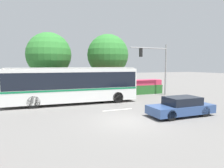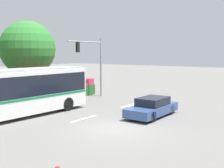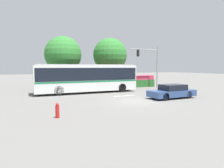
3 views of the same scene
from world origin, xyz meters
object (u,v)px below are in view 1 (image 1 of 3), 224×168
at_px(city_bus, 73,83).
at_px(sedan_foreground, 181,107).
at_px(street_tree_centre, 108,55).
at_px(traffic_light_pole, 158,62).
at_px(street_tree_left, 49,55).

bearing_deg(city_bus, sedan_foreground, -48.47).
bearing_deg(street_tree_centre, sedan_foreground, -87.20).
relative_size(city_bus, sedan_foreground, 2.54).
distance_m(sedan_foreground, traffic_light_pole, 9.66).
relative_size(traffic_light_pole, street_tree_centre, 0.80).
bearing_deg(city_bus, street_tree_left, 109.11).
xyz_separation_m(city_bus, street_tree_left, (-1.58, 5.18, 2.71)).
height_order(street_tree_left, street_tree_centre, street_tree_centre).
xyz_separation_m(traffic_light_pole, street_tree_centre, (-4.39, 4.05, 0.91)).
bearing_deg(sedan_foreground, city_bus, -50.56).
xyz_separation_m(city_bus, street_tree_centre, (5.27, 5.22, 2.82)).
height_order(sedan_foreground, traffic_light_pole, traffic_light_pole).
relative_size(traffic_light_pole, street_tree_left, 0.82).
bearing_deg(street_tree_left, traffic_light_pole, -19.61).
distance_m(city_bus, street_tree_centre, 7.93).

